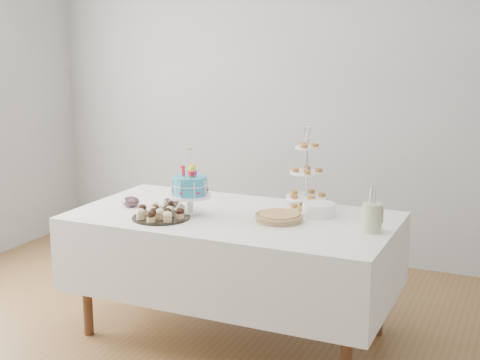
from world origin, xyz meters
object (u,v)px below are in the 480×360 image
at_px(pie, 279,217).
at_px(pastry_plate, 304,208).
at_px(table, 233,251).
at_px(utensil_pitcher, 372,217).
at_px(birthday_cake, 190,197).
at_px(jam_bowl_a, 131,202).
at_px(plate_stack, 319,209).
at_px(jam_bowl_b, 171,202).
at_px(tiered_stand, 307,173).
at_px(cupcake_tray, 161,212).

bearing_deg(pie, pastry_plate, 80.24).
xyz_separation_m(table, utensil_pitcher, (0.84, -0.01, 0.31)).
relative_size(birthday_cake, pastry_plate, 1.79).
height_order(pastry_plate, jam_bowl_a, jam_bowl_a).
bearing_deg(plate_stack, jam_bowl_b, -169.70).
distance_m(tiered_stand, utensil_pitcher, 0.67).
height_order(jam_bowl_a, utensil_pitcher, utensil_pitcher).
relative_size(birthday_cake, plate_stack, 2.01).
height_order(tiered_stand, jam_bowl_a, tiered_stand).
xyz_separation_m(cupcake_tray, pastry_plate, (0.70, 0.53, -0.02)).
relative_size(cupcake_tray, pastry_plate, 1.54).
distance_m(pie, jam_bowl_b, 0.74).
xyz_separation_m(pastry_plate, utensil_pitcher, (0.49, -0.30, 0.07)).
bearing_deg(pastry_plate, plate_stack, -37.09).
height_order(pastry_plate, utensil_pitcher, utensil_pitcher).
bearing_deg(pie, cupcake_tray, -160.35).
height_order(pie, plate_stack, plate_stack).
distance_m(pastry_plate, jam_bowl_a, 1.09).
bearing_deg(pastry_plate, utensil_pitcher, -31.20).
height_order(pie, jam_bowl_a, jam_bowl_a).
height_order(pastry_plate, jam_bowl_b, jam_bowl_b).
height_order(plate_stack, jam_bowl_b, plate_stack).
bearing_deg(plate_stack, birthday_cake, -158.37).
bearing_deg(pie, utensil_pitcher, 0.43).
relative_size(birthday_cake, jam_bowl_a, 3.59).
xyz_separation_m(plate_stack, pastry_plate, (-0.12, 0.09, -0.02)).
bearing_deg(plate_stack, cupcake_tray, -151.85).
height_order(cupcake_tray, pastry_plate, cupcake_tray).
xyz_separation_m(tiered_stand, utensil_pitcher, (0.52, -0.41, -0.12)).
distance_m(cupcake_tray, utensil_pitcher, 1.22).
bearing_deg(utensil_pitcher, pie, 162.59).
height_order(birthday_cake, pastry_plate, birthday_cake).
relative_size(pastry_plate, jam_bowl_b, 2.21).
relative_size(pie, jam_bowl_b, 2.87).
distance_m(birthday_cake, utensil_pitcher, 1.09).
bearing_deg(birthday_cake, plate_stack, 24.50).
relative_size(tiered_stand, jam_bowl_b, 5.06).
bearing_deg(tiered_stand, utensil_pitcher, -38.28).
xyz_separation_m(cupcake_tray, tiered_stand, (0.68, 0.64, 0.17)).
bearing_deg(birthday_cake, jam_bowl_a, -178.02).
height_order(jam_bowl_b, utensil_pitcher, utensil_pitcher).
xyz_separation_m(pie, tiered_stand, (0.03, 0.41, 0.19)).
height_order(birthday_cake, pie, birthday_cake).
xyz_separation_m(table, plate_stack, (0.47, 0.20, 0.27)).
relative_size(tiered_stand, pastry_plate, 2.29).
relative_size(cupcake_tray, plate_stack, 1.73).
height_order(tiered_stand, jam_bowl_b, tiered_stand).
height_order(pie, utensil_pitcher, utensil_pitcher).
bearing_deg(pastry_plate, jam_bowl_a, -160.14).
relative_size(table, pastry_plate, 8.69).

